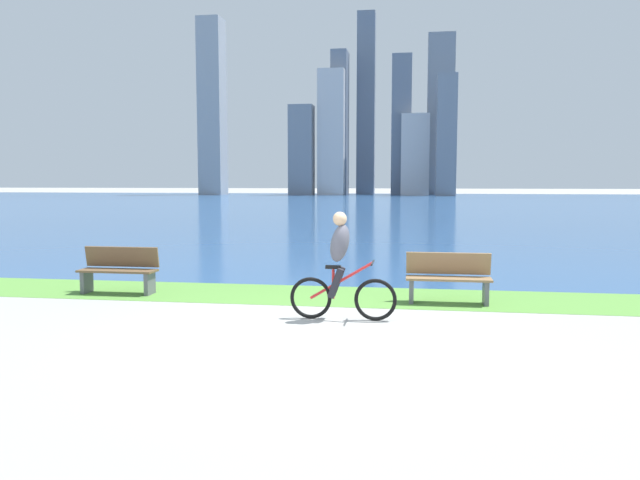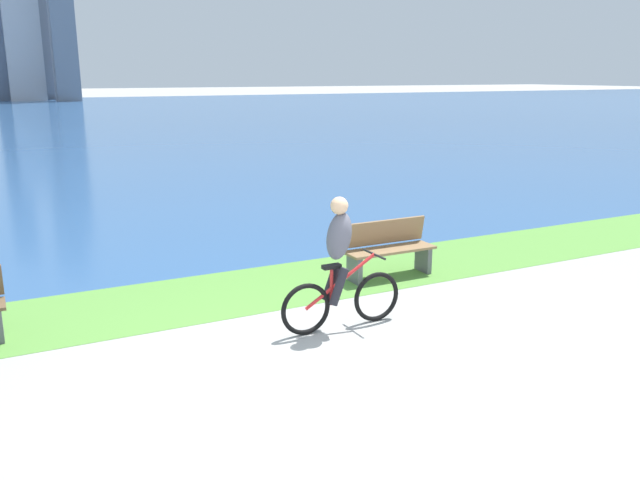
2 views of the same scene
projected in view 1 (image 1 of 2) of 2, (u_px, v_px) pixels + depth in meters
ground_plane at (305, 336)px, 8.71m from camera, size 300.00×300.00×0.00m
grass_strip_bayside at (333, 296)px, 11.72m from camera, size 120.00×2.06×0.01m
bay_water_surface at (396, 204)px, 55.39m from camera, size 300.00×86.70×0.00m
cyclist_lead at (341, 267)px, 9.66m from camera, size 1.69×0.52×1.71m
bench_near_path at (448, 278)px, 11.01m from camera, size 1.50×0.47×0.90m
bench_far_along_path at (119, 270)px, 11.97m from camera, size 1.50×0.47×0.90m
city_skyline_far_shore at (345, 124)px, 89.53m from camera, size 36.57×10.59×27.20m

